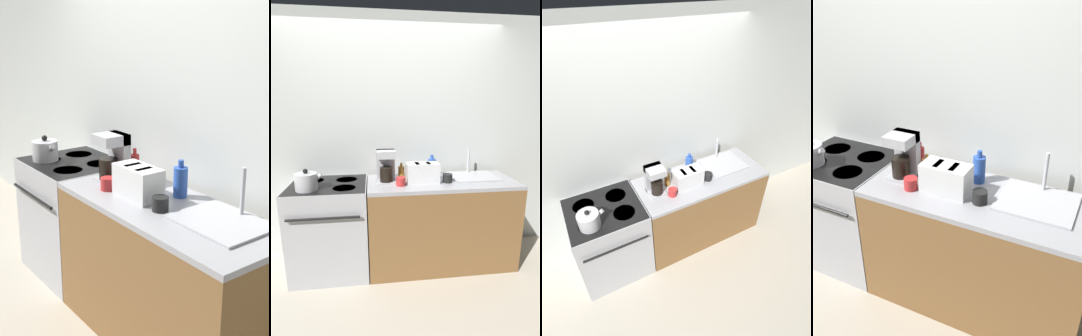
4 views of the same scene
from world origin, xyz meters
The scene contains 13 objects.
ground_plane centered at (0.00, 0.00, 0.00)m, with size 12.00×12.00×0.00m, color beige.
wall_back centered at (0.00, 0.72, 1.30)m, with size 8.00×0.05×2.60m.
stove centered at (-0.60, 0.33, 0.47)m, with size 0.75×0.71×0.92m.
counter_block centered at (0.54, 0.32, 0.46)m, with size 1.51×0.63×0.92m.
kettle centered at (-0.76, 0.18, 1.00)m, with size 0.25×0.20×0.20m.
toaster centered at (0.33, 0.27, 1.02)m, with size 0.32×0.17×0.20m.
coffee_maker centered at (-0.03, 0.33, 1.09)m, with size 0.18×0.19×0.32m.
sink_tray centered at (0.90, 0.40, 0.94)m, with size 0.49×0.40×0.28m.
bottle_amber centered at (0.13, 0.37, 1.00)m, with size 0.06×0.06×0.18m.
bottle_blue centered at (0.47, 0.48, 1.02)m, with size 0.09×0.09×0.23m.
bottle_red centered at (0.02, 0.47, 1.01)m, with size 0.06×0.06×0.21m.
cup_black centered at (0.58, 0.24, 0.96)m, with size 0.10×0.10×0.08m.
cup_red centered at (0.10, 0.19, 0.96)m, with size 0.09×0.09×0.08m.
Camera 1 is at (2.48, -1.33, 1.93)m, focal length 50.00 mm.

